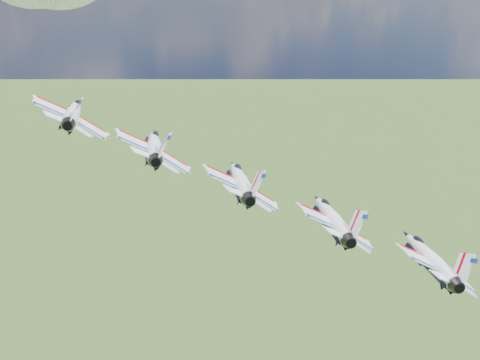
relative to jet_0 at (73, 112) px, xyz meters
name	(u,v)px	position (x,y,z in m)	size (l,w,h in m)	color
jet_0	(73,112)	(0.00, 0.00, 0.00)	(10.11, 14.97, 4.47)	white
jet_1	(154,145)	(8.50, -7.95, -3.44)	(10.11, 14.97, 4.47)	white
jet_2	(240,180)	(17.00, -15.91, -6.88)	(10.11, 14.97, 4.47)	white
jet_3	(331,217)	(25.51, -23.86, -10.33)	(10.11, 14.97, 4.47)	white
jet_4	(429,257)	(34.01, -31.82, -13.77)	(10.11, 14.97, 4.47)	silver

